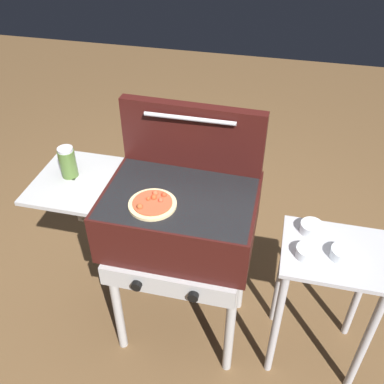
% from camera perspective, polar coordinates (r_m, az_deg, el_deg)
% --- Properties ---
extents(ground_plane, '(8.00, 8.00, 0.00)m').
position_cam_1_polar(ground_plane, '(2.44, -1.20, -17.07)').
color(ground_plane, brown).
extents(grill, '(0.96, 0.53, 0.90)m').
position_cam_1_polar(grill, '(1.86, -1.95, -3.76)').
color(grill, '#38110F').
rests_on(grill, ground_plane).
extents(grill_lid_open, '(0.63, 0.09, 0.30)m').
position_cam_1_polar(grill_lid_open, '(1.86, 0.01, 7.42)').
color(grill_lid_open, '#38110F').
rests_on(grill_lid_open, grill).
extents(pizza_pepperoni, '(0.19, 0.19, 0.03)m').
position_cam_1_polar(pizza_pepperoni, '(1.72, -5.26, -1.51)').
color(pizza_pepperoni, beige).
rests_on(pizza_pepperoni, grill).
extents(sauce_jar, '(0.07, 0.07, 0.14)m').
position_cam_1_polar(sauce_jar, '(1.91, -16.18, 3.83)').
color(sauce_jar, '#4C6B2D').
rests_on(sauce_jar, grill).
extents(prep_table, '(0.44, 0.36, 0.72)m').
position_cam_1_polar(prep_table, '(2.02, 17.45, -11.50)').
color(prep_table, '#B2B2B7').
rests_on(prep_table, ground_plane).
extents(topping_bowl_near, '(0.10, 0.10, 0.04)m').
position_cam_1_polar(topping_bowl_near, '(1.85, 19.37, -7.76)').
color(topping_bowl_near, silver).
rests_on(topping_bowl_near, prep_table).
extents(topping_bowl_far, '(0.10, 0.10, 0.04)m').
position_cam_1_polar(topping_bowl_far, '(1.81, 15.09, -7.77)').
color(topping_bowl_far, silver).
rests_on(topping_bowl_far, prep_table).
extents(topping_bowl_middle, '(0.10, 0.10, 0.04)m').
position_cam_1_polar(topping_bowl_middle, '(1.92, 15.57, -4.64)').
color(topping_bowl_middle, silver).
rests_on(topping_bowl_middle, prep_table).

